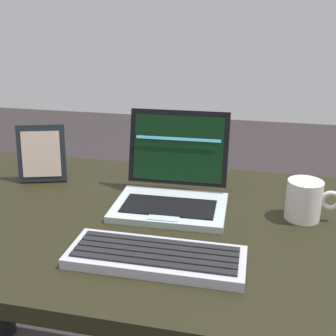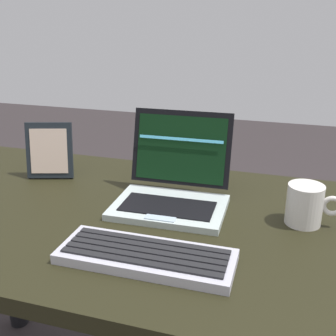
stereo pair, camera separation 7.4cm
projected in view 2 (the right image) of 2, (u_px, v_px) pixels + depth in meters
name	position (u px, v px, depth m)	size (l,w,h in m)	color
desk	(197.00, 260.00, 1.00)	(1.72, 0.72, 0.73)	black
laptop_front	(173.00, 188.00, 1.04)	(0.28, 0.25, 0.22)	#B5C3C0
external_keyboard	(146.00, 256.00, 0.81)	(0.35, 0.13, 0.02)	#B4B2C1
photo_frame	(49.00, 151.00, 1.20)	(0.14, 0.08, 0.16)	black
coffee_mug	(306.00, 205.00, 0.94)	(0.12, 0.08, 0.09)	silver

